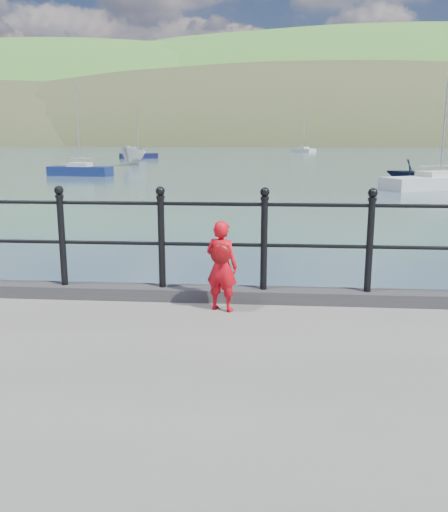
# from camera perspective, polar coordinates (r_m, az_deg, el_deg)

# --- Properties ---
(ground) EXTENTS (600.00, 600.00, 0.00)m
(ground) POSITION_cam_1_polar(r_m,az_deg,el_deg) (6.97, -1.03, -12.16)
(ground) COLOR #2D4251
(ground) RESTS_ON ground
(kerb) EXTENTS (60.00, 0.30, 0.15)m
(kerb) POSITION_cam_1_polar(r_m,az_deg,el_deg) (6.45, -1.21, -4.01)
(kerb) COLOR #28282B
(kerb) RESTS_ON quay
(railing) EXTENTS (18.11, 0.11, 1.20)m
(railing) POSITION_cam_1_polar(r_m,az_deg,el_deg) (6.28, -1.24, 2.56)
(railing) COLOR black
(railing) RESTS_ON kerb
(far_shore) EXTENTS (830.00, 200.00, 156.00)m
(far_shore) POSITION_cam_1_polar(r_m,az_deg,el_deg) (249.89, 13.46, 6.26)
(far_shore) COLOR #333A21
(far_shore) RESTS_ON ground
(child) EXTENTS (0.43, 0.37, 1.01)m
(child) POSITION_cam_1_polar(r_m,az_deg,el_deg) (5.96, -0.26, -0.99)
(child) COLOR red
(child) RESTS_ON quay
(launch_white) EXTENTS (1.98, 5.26, 2.03)m
(launch_white) POSITION_cam_1_polar(r_m,az_deg,el_deg) (57.54, -9.50, 10.41)
(launch_white) COLOR beige
(launch_white) RESTS_ON ground
(launch_navy) EXTENTS (3.57, 3.33, 1.53)m
(launch_navy) POSITION_cam_1_polar(r_m,az_deg,el_deg) (36.44, 19.04, 8.42)
(launch_navy) COLOR black
(launch_navy) RESTS_ON ground
(sailboat_deep) EXTENTS (4.57, 5.65, 8.45)m
(sailboat_deep) POSITION_cam_1_polar(r_m,az_deg,el_deg) (106.82, 8.37, 10.95)
(sailboat_deep) COLOR silver
(sailboat_deep) RESTS_ON ground
(sailboat_near) EXTENTS (7.15, 4.97, 9.57)m
(sailboat_near) POSITION_cam_1_polar(r_m,az_deg,el_deg) (33.41, 21.74, 7.18)
(sailboat_near) COLOR silver
(sailboat_near) RESTS_ON ground
(sailboat_port) EXTENTS (5.00, 2.30, 7.16)m
(sailboat_port) POSITION_cam_1_polar(r_m,az_deg,el_deg) (42.93, -14.91, 8.62)
(sailboat_port) COLOR navy
(sailboat_port) RESTS_ON ground
(sailboat_left) EXTENTS (5.18, 3.68, 7.29)m
(sailboat_left) POSITION_cam_1_polar(r_m,az_deg,el_deg) (75.55, -8.97, 10.36)
(sailboat_left) COLOR black
(sailboat_left) RESTS_ON ground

